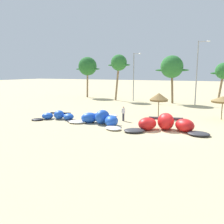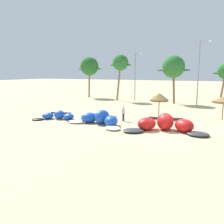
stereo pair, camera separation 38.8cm
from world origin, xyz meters
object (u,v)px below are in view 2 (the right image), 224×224
Objects in this scene: kite_left at (100,119)px; palm_left at (120,63)px; palm_leftmost at (89,67)px; kite_far_left at (58,116)px; lamppost_west at (136,74)px; palm_left_of_gap at (173,67)px; person_near_kites at (123,114)px; kite_left_of_center at (165,124)px; lamppost_west_center at (199,70)px; beach_umbrella_middle at (224,100)px; beach_umbrella_near_van at (159,97)px.

palm_left is (-6.70, 20.18, 6.36)m from kite_left.
kite_left is 0.80× the size of palm_leftmost.
kite_far_left is 21.31m from lamppost_west.
kite_left is at bearing -98.55° from palm_left_of_gap.
palm_leftmost reaches higher than person_near_kites.
kite_left_of_center is 23.81m from lamppost_west.
lamppost_west_center is (0.57, 19.80, 5.06)m from kite_left_of_center.
person_near_kites is 18.48m from palm_left_of_gap.
kite_left is at bearing -56.71° from palm_leftmost.
lamppost_west reaches higher than palm_left.
kite_far_left is 0.55× the size of lamppost_west_center.
beach_umbrella_middle is 0.31× the size of palm_leftmost.
kite_left is 13.98m from beach_umbrella_middle.
beach_umbrella_near_van is 0.34× the size of palm_leftmost.
palm_left is at bearing -162.49° from lamppost_west.
palm_left is (-13.39, 19.99, 6.32)m from kite_left_of_center.
palm_left_of_gap is at bearing 0.61° from palm_left.
kite_left is 6.70m from kite_left_of_center.
lamppost_west reaches higher than kite_left.
person_near_kites is 0.20× the size of palm_left_of_gap.
lamppost_west is at bearing 17.51° from palm_left.
palm_left reaches higher than kite_left_of_center.
lamppost_west is at bearing 85.62° from kite_far_left.
kite_left_of_center is 0.90× the size of palm_leftmost.
palm_leftmost is at bearing 129.23° from person_near_kites.
beach_umbrella_middle is at bearing 35.70° from kite_left.
palm_left_of_gap is 4.25m from lamppost_west_center.
person_near_kites is (1.48, 2.67, 0.26)m from kite_left.
palm_leftmost is at bearing 162.19° from palm_left.
palm_left is at bearing 123.82° from kite_left_of_center.
beach_umbrella_near_van is 14.40m from palm_left_of_gap.
beach_umbrella_middle is at bearing -71.40° from lamppost_west_center.
lamppost_west_center is at bearing 71.54° from person_near_kites.
kite_left_of_center is 5.78m from person_near_kites.
lamppost_west is (-8.39, 14.60, 2.46)m from beach_umbrella_near_van.
beach_umbrella_near_van is 1.79× the size of person_near_kites.
beach_umbrella_near_van is 25.75m from palm_leftmost.
kite_far_left is at bearing -94.38° from lamppost_west.
kite_far_left is 11.91m from beach_umbrella_near_van.
lamppost_west reaches higher than palm_leftmost.
lamppost_west_center is at bearing 88.36° from kite_left_of_center.
beach_umbrella_near_van is 17.02m from lamppost_west.
lamppost_west_center is at bearing -7.32° from palm_leftmost.
beach_umbrella_middle is 12.99m from lamppost_west_center.
lamppost_west is at bearing 173.81° from palm_left_of_gap.
kite_left is 0.89× the size of kite_left_of_center.
kite_left_of_center is 21.16m from palm_left_of_gap.
person_near_kites is at bearing -50.77° from palm_leftmost.
beach_umbrella_middle is at bearing 59.96° from kite_left_of_center.
kite_far_left is 24.10m from lamppost_west_center.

